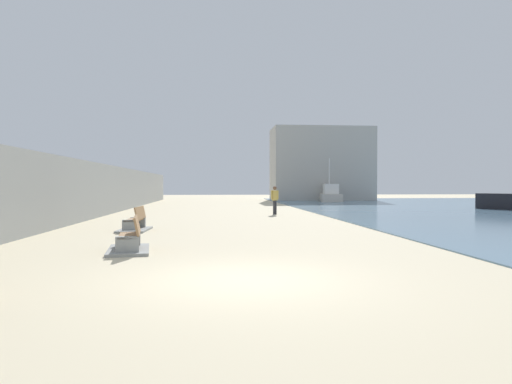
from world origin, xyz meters
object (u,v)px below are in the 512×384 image
Objects in this scene: bench_far at (135,225)px; person_walking at (275,198)px; boat_outer at (330,195)px; bench_near at (130,243)px.

person_walking is at bearing 54.10° from bench_far.
boat_outer is (16.16, 31.67, 0.51)m from bench_far.
bench_far is at bearing 98.35° from bench_near.
boat_outer is (15.30, 37.47, 0.51)m from bench_near.
person_walking is 23.89m from boat_outer.
bench_near is 5.86m from bench_far.
bench_far is 11.90m from person_walking.
bench_near is 16.60m from person_walking.
person_walking is (6.11, 15.42, 0.81)m from bench_near.
boat_outer reaches higher than bench_far.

